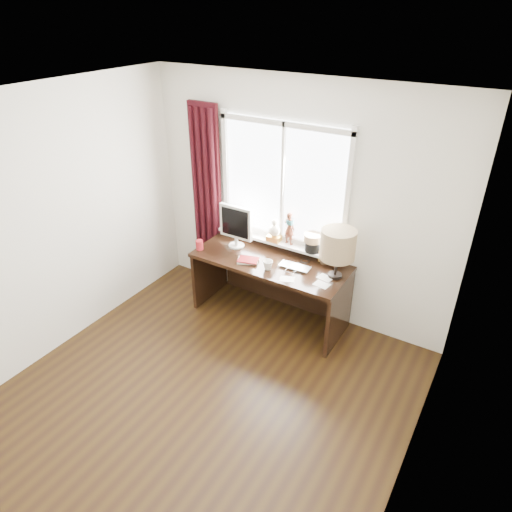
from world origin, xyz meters
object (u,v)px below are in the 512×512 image
Objects in this scene: red_cup at (200,245)px; monitor at (236,224)px; desk at (274,275)px; table_lamp at (338,245)px; mug at (268,265)px; laptop at (295,267)px.

monitor is (0.31, 0.27, 0.22)m from red_cup.
desk is at bearing 2.22° from monitor.
monitor is at bearing 41.37° from red_cup.
monitor is 0.94× the size of table_lamp.
red_cup is 0.06× the size of desk.
table_lamp reaches higher than mug.
laptop is at bearing -172.05° from table_lamp.
mug is 0.76m from table_lamp.
desk is 3.27× the size of table_lamp.
laptop is 0.55m from table_lamp.
red_cup reaches higher than laptop.
monitor reaches higher than desk.
table_lamp is (0.65, 0.23, 0.31)m from mug.
laptop is at bearing -18.95° from desk.
red_cup is at bearing -159.84° from desk.
laptop is 0.19× the size of desk.
laptop is 0.84m from monitor.
mug is at bearing -146.63° from laptop.
laptop is 0.29m from mug.
desk is at bearing 158.37° from laptop.
red_cup is (-0.87, -0.02, 0.00)m from mug.
monitor reaches higher than red_cup.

